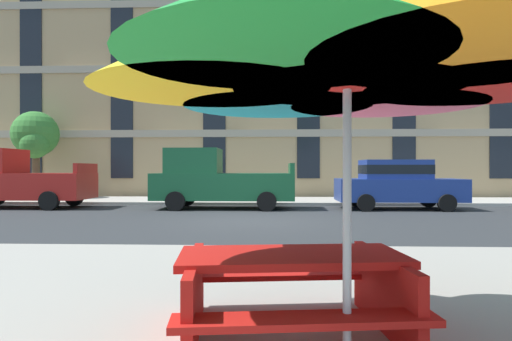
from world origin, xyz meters
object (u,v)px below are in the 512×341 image
at_px(street_tree_left, 35,137).
at_px(patio_umbrella, 347,53).
at_px(sedan_blue, 397,183).
at_px(picnic_table, 291,288).
at_px(pickup_green, 218,181).
at_px(pickup_red, 15,180).

relative_size(street_tree_left, patio_umbrella, 1.17).
xyz_separation_m(sedan_blue, patio_umbrella, (-3.98, -12.70, 1.30)).
distance_m(street_tree_left, patio_umbrella, 20.06).
height_order(patio_umbrella, picnic_table, patio_umbrella).
relative_size(pickup_green, patio_umbrella, 1.45).
height_order(pickup_red, street_tree_left, street_tree_left).
height_order(pickup_green, sedan_blue, pickup_green).
bearing_deg(picnic_table, pickup_red, 128.82).
height_order(pickup_red, pickup_green, same).
bearing_deg(picnic_table, sedan_blue, 70.38).
distance_m(pickup_green, picnic_table, 12.38).
bearing_deg(pickup_red, sedan_blue, -0.00).
bearing_deg(pickup_red, pickup_green, 0.00).
xyz_separation_m(street_tree_left, patio_umbrella, (11.48, -16.44, -0.70)).
bearing_deg(street_tree_left, picnic_table, -55.05).
distance_m(pickup_green, sedan_blue, 6.52).
relative_size(pickup_green, sedan_blue, 1.16).
relative_size(pickup_green, street_tree_left, 1.23).
relative_size(pickup_red, patio_umbrella, 1.45).
height_order(street_tree_left, patio_umbrella, street_tree_left).
distance_m(patio_umbrella, picnic_table, 1.87).
relative_size(sedan_blue, patio_umbrella, 1.25).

